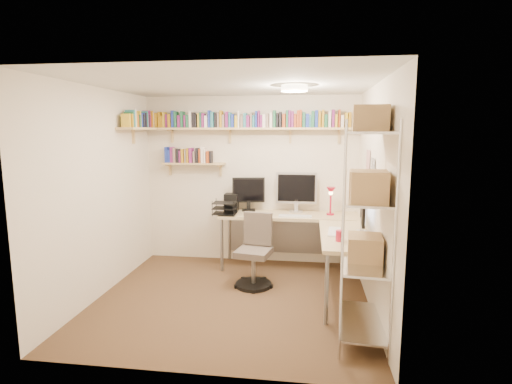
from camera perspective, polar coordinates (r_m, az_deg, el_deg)
ground at (r=4.94m, az=-3.45°, el=-15.02°), size 3.20×3.20×0.00m
room_shell at (r=4.54m, az=-3.57°, el=3.15°), size 3.24×3.04×2.52m
wall_shelves at (r=5.88m, az=-5.13°, el=9.08°), size 3.12×1.09×0.80m
corner_desk at (r=5.52m, az=5.56°, el=-3.82°), size 2.14×2.09×1.39m
office_chair at (r=5.22m, az=-0.17°, el=-9.07°), size 0.50×0.51×0.94m
wire_rack at (r=3.82m, az=15.61°, el=-0.58°), size 0.52×0.94×2.22m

